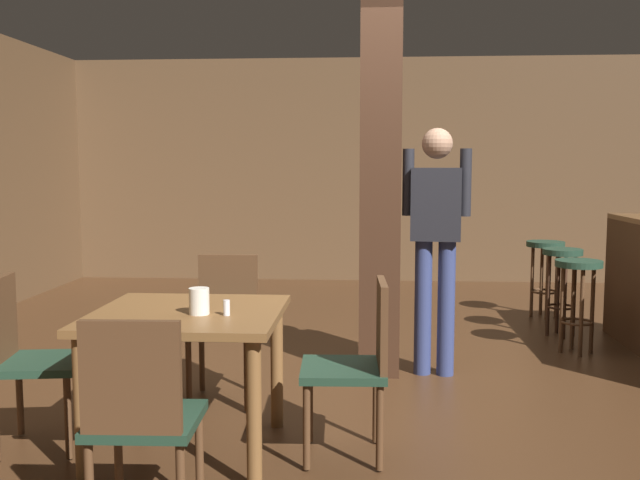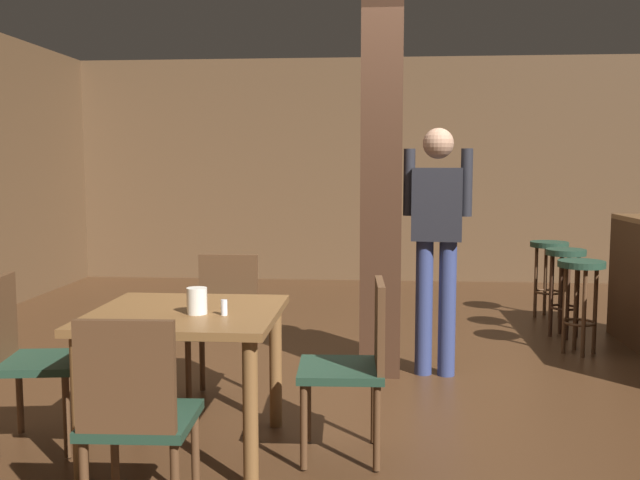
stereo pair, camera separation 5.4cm
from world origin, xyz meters
name	(u,v)px [view 1 (the left image)]	position (x,y,z in m)	size (l,w,h in m)	color
ground_plane	(397,389)	(0.00, 0.00, 0.00)	(10.80, 10.80, 0.00)	#422816
wall_back	(385,171)	(0.00, 4.50, 1.40)	(8.00, 0.10, 2.80)	brown
pillar	(380,175)	(-0.12, 0.37, 1.40)	(0.28, 0.28, 2.80)	#382114
dining_table	(188,335)	(-1.10, -1.11, 0.62)	(0.94, 0.94, 0.74)	brown
chair_east	(358,359)	(-0.24, -1.11, 0.51)	(0.44, 0.44, 0.89)	#1E3828
chair_west	(25,353)	(-1.95, -1.12, 0.51)	(0.48, 0.48, 0.89)	#1E3828
chair_north	(225,319)	(-1.09, -0.25, 0.51)	(0.42, 0.42, 0.89)	#1E3828
chair_south	(141,413)	(-1.08, -1.95, 0.51)	(0.44, 0.44, 0.89)	#1E3828
napkin_cup	(199,301)	(-1.02, -1.19, 0.80)	(0.10, 0.10, 0.13)	silver
salt_shaker	(227,308)	(-0.88, -1.21, 0.78)	(0.03, 0.03, 0.08)	silver
standing_person	(436,233)	(0.27, 0.36, 1.00)	(0.47, 0.24, 1.72)	black
bar_stool_near	(578,283)	(1.44, 1.02, 0.55)	(0.36, 0.36, 0.73)	#1E3828
bar_stool_mid	(562,272)	(1.46, 1.57, 0.56)	(0.33, 0.33, 0.76)	#1E3828
bar_stool_far	(545,260)	(1.51, 2.36, 0.56)	(0.36, 0.36, 0.74)	#1E3828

